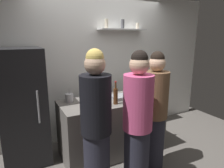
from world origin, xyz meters
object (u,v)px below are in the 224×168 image
object	(u,v)px
wine_bottle_amber_glass	(116,96)
water_bottle_plastic	(98,93)
utensil_holder	(69,98)
person_brown_jacket	(154,114)
wine_bottle_pale_glass	(149,88)
wine_bottle_green_glass	(129,87)
refrigerator	(23,107)
baking_pan	(122,97)
person_pink_top	(137,125)
person_blonde	(96,128)

from	to	relation	value
wine_bottle_amber_glass	water_bottle_plastic	distance (m)	0.31
utensil_holder	person_brown_jacket	distance (m)	1.27
wine_bottle_pale_glass	utensil_holder	bearing A→B (deg)	168.67
wine_bottle_green_glass	person_brown_jacket	world-z (taller)	person_brown_jacket
refrigerator	utensil_holder	xyz separation A→B (m)	(0.64, -0.16, 0.10)
wine_bottle_pale_glass	water_bottle_plastic	bearing A→B (deg)	172.45
refrigerator	utensil_holder	size ratio (longest dim) A/B	8.00
utensil_holder	person_brown_jacket	xyz separation A→B (m)	(0.93, -0.86, -0.12)
baking_pan	utensil_holder	world-z (taller)	utensil_holder
utensil_holder	wine_bottle_amber_glass	world-z (taller)	wine_bottle_amber_glass
wine_bottle_amber_glass	person_pink_top	world-z (taller)	person_pink_top
wine_bottle_pale_glass	baking_pan	bearing A→B (deg)	175.41
wine_bottle_pale_glass	wine_bottle_green_glass	world-z (taller)	wine_bottle_green_glass
utensil_holder	wine_bottle_green_glass	world-z (taller)	wine_bottle_green_glass
refrigerator	wine_bottle_green_glass	size ratio (longest dim) A/B	5.11
wine_bottle_pale_glass	refrigerator	bearing A→B (deg)	167.70
water_bottle_plastic	refrigerator	bearing A→B (deg)	163.87
person_brown_jacket	person_blonde	size ratio (longest dim) A/B	0.96
person_pink_top	utensil_holder	bearing A→B (deg)	-55.04
wine_bottle_green_glass	utensil_holder	bearing A→B (deg)	174.65
baking_pan	wine_bottle_amber_glass	xyz separation A→B (m)	(-0.22, -0.19, 0.10)
utensil_holder	person_brown_jacket	bearing A→B (deg)	-42.74
wine_bottle_pale_glass	wine_bottle_green_glass	size ratio (longest dim) A/B	0.97
utensil_holder	water_bottle_plastic	world-z (taller)	water_bottle_plastic
wine_bottle_pale_glass	water_bottle_plastic	size ratio (longest dim) A/B	1.25
wine_bottle_green_glass	person_brown_jacket	bearing A→B (deg)	-95.59
wine_bottle_pale_glass	person_blonde	world-z (taller)	person_blonde
water_bottle_plastic	person_pink_top	distance (m)	0.96
utensil_holder	baking_pan	bearing A→B (deg)	-15.38
wine_bottle_amber_glass	person_pink_top	xyz separation A→B (m)	(-0.08, -0.68, -0.16)
baking_pan	wine_bottle_pale_glass	xyz separation A→B (m)	(0.49, -0.04, 0.10)
person_brown_jacket	person_blonde	xyz separation A→B (m)	(-0.90, -0.12, 0.04)
wine_bottle_amber_glass	wine_bottle_green_glass	size ratio (longest dim) A/B	1.03
wine_bottle_pale_glass	person_brown_jacket	size ratio (longest dim) A/B	0.19
person_pink_top	refrigerator	bearing A→B (deg)	-37.27
wine_bottle_amber_glass	wine_bottle_pale_glass	size ratio (longest dim) A/B	1.07
baking_pan	utensil_holder	size ratio (longest dim) A/B	1.61
water_bottle_plastic	person_brown_jacket	bearing A→B (deg)	-54.06
baking_pan	wine_bottle_green_glass	world-z (taller)	wine_bottle_green_glass
refrigerator	person_brown_jacket	size ratio (longest dim) A/B	1.02
refrigerator	water_bottle_plastic	bearing A→B (deg)	-16.13
refrigerator	baking_pan	world-z (taller)	refrigerator
wine_bottle_green_glass	water_bottle_plastic	size ratio (longest dim) A/B	1.29
utensil_holder	person_blonde	distance (m)	0.98
person_brown_jacket	person_pink_top	world-z (taller)	person_pink_top
person_blonde	person_brown_jacket	bearing A→B (deg)	-136.70
refrigerator	baking_pan	bearing A→B (deg)	-14.86
wine_bottle_amber_glass	person_brown_jacket	distance (m)	0.60
wine_bottle_green_glass	water_bottle_plastic	world-z (taller)	wine_bottle_green_glass
refrigerator	baking_pan	distance (m)	1.48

